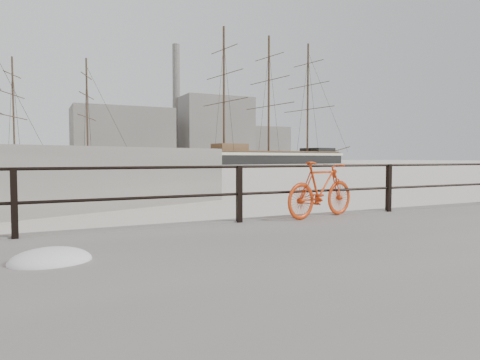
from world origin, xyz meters
name	(u,v)px	position (x,y,z in m)	size (l,w,h in m)	color
ground	(383,227)	(0.00, 0.00, 0.00)	(400.00, 400.00, 0.00)	white
guardrail	(389,188)	(0.00, -0.15, 0.85)	(28.00, 0.10, 1.00)	black
bicycle	(321,189)	(-1.83, -0.27, 0.88)	(1.77, 0.26, 1.07)	red
barque_black	(269,164)	(42.66, 80.42, 0.00)	(54.24, 17.75, 31.09)	black
schooner_mid	(52,166)	(-3.88, 80.06, 0.00)	(29.00, 12.27, 20.85)	silver
industrial_west	(122,135)	(20.00, 140.00, 9.00)	(32.00, 18.00, 18.00)	gray
industrial_mid	(213,130)	(55.00, 145.00, 12.00)	(26.00, 20.00, 24.00)	gray
industrial_east	(260,144)	(78.00, 150.00, 7.00)	(20.00, 16.00, 14.00)	gray
smokestack	(176,103)	(42.00, 150.00, 22.00)	(2.80, 2.80, 44.00)	gray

